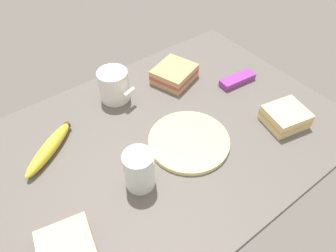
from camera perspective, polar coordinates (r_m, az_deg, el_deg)
tabletop at (r=81.69cm, az=0.00°, el=-1.93°), size 90.00×64.00×2.00cm
plate_of_food at (r=78.73cm, az=3.82°, el=-2.75°), size 20.38×20.38×1.20cm
coffee_mug_black at (r=89.32cm, az=-9.81°, el=7.36°), size 8.42×10.81×9.02cm
sandwich_main at (r=65.45cm, az=-17.94°, el=-20.22°), size 11.45×10.68×4.40cm
sandwich_side at (r=96.09cm, az=1.14°, el=9.45°), size 14.40×13.69×4.40cm
sandwich_extra at (r=87.74cm, az=20.56°, el=1.58°), size 11.95×11.16×4.40cm
glass_of_milk at (r=68.66cm, az=-5.22°, el=-8.28°), size 6.71×6.71×9.77cm
banana at (r=80.91cm, az=-20.85°, el=-3.87°), size 16.65×12.79×3.27cm
snack_bar at (r=98.04cm, az=12.51°, el=8.20°), size 11.69×4.71×2.00cm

